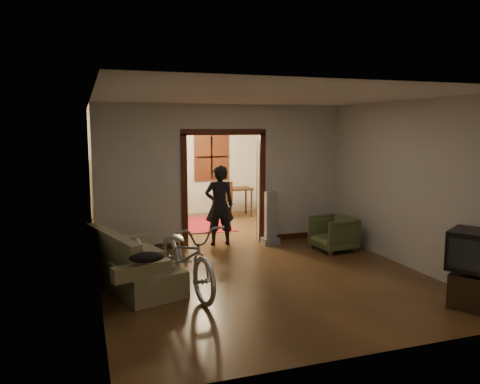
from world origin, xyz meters
name	(u,v)px	position (x,y,z in m)	size (l,w,h in m)	color
floor	(235,253)	(0.00, 0.00, 0.00)	(5.00, 8.50, 0.01)	#3E2714
ceiling	(235,102)	(0.00, 0.00, 2.80)	(5.00, 8.50, 0.01)	white
wall_back	(186,163)	(0.00, 4.25, 1.40)	(5.00, 0.02, 2.80)	beige
wall_left	(93,184)	(-2.50, 0.00, 1.40)	(0.02, 8.50, 2.80)	beige
wall_right	(352,175)	(2.50, 0.00, 1.40)	(0.02, 8.50, 2.80)	beige
partition_wall	(223,175)	(0.00, 0.75, 1.40)	(5.00, 0.14, 2.80)	beige
door_casing	(223,190)	(0.00, 0.75, 1.10)	(1.74, 0.20, 2.32)	#3E1C0E
far_window	(211,157)	(0.70, 4.21, 1.55)	(0.98, 0.06, 1.28)	black
chandelier	(201,127)	(0.00, 2.50, 2.35)	(0.24, 0.24, 0.24)	#FFE0A5
light_switch	(273,181)	(1.05, 0.68, 1.25)	(0.08, 0.01, 0.12)	silver
sofa	(135,259)	(-1.98, -1.31, 0.41)	(0.81, 1.80, 0.83)	olive
rolled_paper	(140,246)	(-1.88, -1.01, 0.53)	(0.09, 0.09, 0.75)	beige
jacket	(147,257)	(-1.93, -2.22, 0.68)	(0.45, 0.34, 0.13)	black
bicycle	(187,256)	(-1.30, -1.74, 0.52)	(0.68, 1.96, 1.03)	silver
armchair	(333,233)	(1.85, -0.43, 0.33)	(0.71, 0.73, 0.67)	#4E5932
tv_stand	(470,290)	(2.10, -3.54, 0.23)	(0.50, 0.45, 0.45)	black
crt_tv	(473,250)	(2.10, -3.54, 0.77)	(0.60, 0.53, 0.51)	black
vacuum	(271,218)	(0.89, 0.40, 0.54)	(0.33, 0.26, 1.08)	gray
person	(219,205)	(-0.10, 0.68, 0.80)	(0.59, 0.39, 1.61)	black
oriental_rug	(198,225)	(-0.07, 2.70, 0.01)	(1.47, 1.93, 0.01)	maroon
locker	(141,186)	(-1.26, 3.81, 0.88)	(0.88, 0.49, 1.76)	#293620
globe	(140,144)	(-1.26, 3.81, 1.94)	(0.26, 0.26, 0.26)	#1E5972
desk	(232,203)	(1.08, 3.50, 0.37)	(1.01, 0.57, 0.75)	#331E11
desk_chair	(222,200)	(0.71, 3.27, 0.50)	(0.44, 0.44, 0.99)	#331E11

